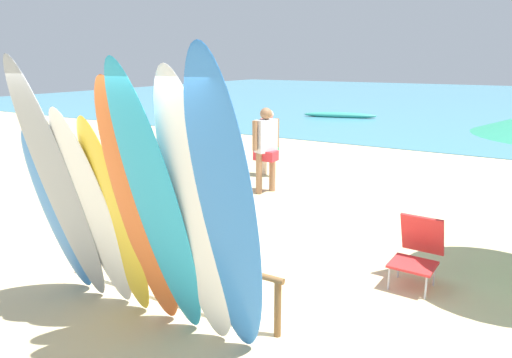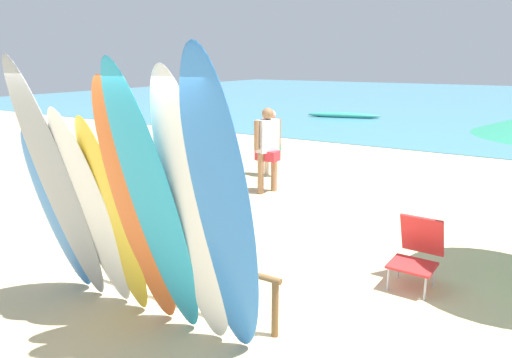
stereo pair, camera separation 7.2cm
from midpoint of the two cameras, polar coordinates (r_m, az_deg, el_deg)
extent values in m
plane|color=#D3BC8C|center=(18.06, 20.40, 5.12)|extent=(60.00, 60.00, 0.00)
cube|color=teal|center=(34.28, 25.79, 8.59)|extent=(60.00, 40.00, 0.02)
cylinder|color=brown|center=(6.23, -19.54, -8.43)|extent=(0.07, 0.07, 0.59)
cylinder|color=brown|center=(4.68, 2.19, -15.45)|extent=(0.07, 0.07, 0.59)
cylinder|color=brown|center=(5.23, -10.52, -8.73)|extent=(2.73, 0.06, 0.06)
ellipsoid|color=#337AD1|center=(5.58, -23.19, -3.93)|extent=(0.60, 0.65, 1.96)
ellipsoid|color=#999EA3|center=(5.13, -23.07, -1.22)|extent=(0.52, 0.88, 2.69)
ellipsoid|color=white|center=(5.00, -19.50, -4.06)|extent=(0.57, 0.75, 2.23)
ellipsoid|color=yellow|center=(4.82, -17.08, -4.99)|extent=(0.57, 0.67, 2.15)
ellipsoid|color=orange|center=(4.43, -14.27, -4.02)|extent=(0.59, 0.85, 2.52)
ellipsoid|color=#289EC6|center=(4.17, -12.20, -4.01)|extent=(0.53, 0.91, 2.66)
ellipsoid|color=white|center=(4.02, -7.75, -4.91)|extent=(0.58, 0.72, 2.61)
ellipsoid|color=#337AD1|center=(3.81, -4.17, -4.69)|extent=(0.62, 0.83, 2.76)
cylinder|color=tan|center=(7.56, -9.64, -2.93)|extent=(0.12, 0.12, 0.80)
cylinder|color=tan|center=(7.65, -12.03, -2.84)|extent=(0.12, 0.12, 0.80)
cube|color=black|center=(7.51, -10.96, -0.44)|extent=(0.43, 0.26, 0.19)
cube|color=silver|center=(7.43, -11.10, 2.38)|extent=(0.47, 0.37, 0.63)
sphere|color=tan|center=(7.35, -11.26, 5.63)|extent=(0.23, 0.23, 0.23)
cylinder|color=tan|center=(7.35, -9.13, 2.62)|extent=(0.10, 0.10, 0.56)
cylinder|color=tan|center=(7.50, -13.05, 2.66)|extent=(0.10, 0.10, 0.56)
cylinder|color=beige|center=(10.92, 0.84, 2.45)|extent=(0.11, 0.11, 0.73)
cylinder|color=beige|center=(10.70, 1.92, 2.19)|extent=(0.11, 0.11, 0.73)
cube|color=#33A36B|center=(10.75, 1.39, 3.93)|extent=(0.39, 0.24, 0.18)
cube|color=#DB333D|center=(10.69, 1.40, 5.76)|extent=(0.42, 0.31, 0.57)
sphere|color=beige|center=(10.64, 1.41, 7.84)|extent=(0.21, 0.21, 0.21)
cylinder|color=beige|center=(10.87, 0.54, 6.07)|extent=(0.09, 0.09, 0.51)
cylinder|color=beige|center=(10.51, 2.29, 5.77)|extent=(0.09, 0.09, 0.51)
cylinder|color=#9E704C|center=(9.53, 1.78, 0.97)|extent=(0.13, 0.13, 0.83)
cylinder|color=#9E704C|center=(9.33, 0.15, 0.67)|extent=(0.13, 0.13, 0.83)
cube|color=#DB333D|center=(9.36, 0.98, 2.89)|extent=(0.44, 0.27, 0.20)
cube|color=silver|center=(9.29, 0.99, 5.25)|extent=(0.36, 0.48, 0.65)
sphere|color=#9E704C|center=(9.23, 1.00, 7.95)|extent=(0.23, 0.23, 0.23)
cylinder|color=#9E704C|center=(9.45, 2.30, 5.62)|extent=(0.10, 0.10, 0.58)
cylinder|color=#9E704C|center=(9.11, -0.36, 5.30)|extent=(0.10, 0.10, 0.58)
cylinder|color=#B7B7BC|center=(5.79, 15.49, -11.56)|extent=(0.02, 0.02, 0.28)
cylinder|color=#B7B7BC|center=(5.70, 19.58, -12.35)|extent=(0.02, 0.02, 0.28)
cylinder|color=#B7B7BC|center=(6.12, 16.63, -10.19)|extent=(0.02, 0.02, 0.28)
cylinder|color=#B7B7BC|center=(6.03, 20.50, -10.89)|extent=(0.02, 0.02, 0.28)
cube|color=red|center=(5.84, 18.17, -9.86)|extent=(0.52, 0.47, 0.03)
cube|color=red|center=(6.04, 19.23, -6.38)|extent=(0.51, 0.26, 0.52)
ellipsoid|color=teal|center=(22.11, 10.04, 7.65)|extent=(3.34, 1.38, 0.27)
camera|label=1|loc=(0.04, -90.32, -0.08)|focal=32.92mm
camera|label=2|loc=(0.04, 89.68, 0.08)|focal=32.92mm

